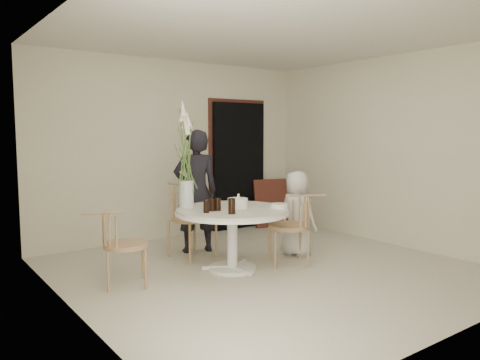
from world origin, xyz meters
TOP-DOWN VIEW (x-y plane):
  - ground at (0.00, 0.00)m, footprint 4.50×4.50m
  - room_shell at (0.00, 0.00)m, footprint 4.50×4.50m
  - doorway at (1.15, 2.19)m, footprint 1.00×0.10m
  - door_trim at (1.15, 2.23)m, footprint 1.12×0.03m
  - table at (-0.35, 0.25)m, footprint 1.33×1.33m
  - picture_frame at (1.67, 1.95)m, footprint 0.64×0.33m
  - chair_far at (-0.46, 1.15)m, footprint 0.58×0.61m
  - chair_right at (0.46, -0.01)m, footprint 0.65×0.63m
  - chair_left at (-1.69, 0.49)m, footprint 0.57×0.55m
  - girl at (-0.25, 1.24)m, footprint 0.69×0.56m
  - boy at (0.71, 0.28)m, footprint 0.44×0.60m
  - birthday_cake at (-0.27, 0.26)m, footprint 0.24×0.24m
  - cola_tumbler_a at (-0.63, 0.25)m, footprint 0.07×0.07m
  - cola_tumbler_b at (-0.56, -0.04)m, footprint 0.10×0.10m
  - cola_tumbler_c at (-0.74, 0.19)m, footprint 0.08×0.08m
  - cola_tumbler_d at (-0.57, 0.22)m, footprint 0.08×0.08m
  - plate_stack at (0.12, -0.04)m, footprint 0.24×0.24m
  - flower_vase at (-0.74, 0.64)m, footprint 0.17×0.17m

SIDE VIEW (x-z plane):
  - ground at x=0.00m, z-range 0.00..0.00m
  - picture_frame at x=1.67m, z-range 0.00..0.81m
  - chair_left at x=-1.69m, z-range 0.12..0.93m
  - boy at x=0.71m, z-range 0.00..1.12m
  - chair_right at x=0.46m, z-range 0.13..0.99m
  - chair_far at x=-0.46m, z-range 0.14..1.08m
  - table at x=-0.35m, z-range 0.25..0.98m
  - plate_stack at x=0.12m, z-range 0.73..0.78m
  - birthday_cake at x=-0.27m, z-range 0.71..0.87m
  - cola_tumbler_c at x=-0.74m, z-range 0.73..0.87m
  - cola_tumbler_a at x=-0.63m, z-range 0.73..0.88m
  - cola_tumbler_d at x=-0.57m, z-range 0.73..0.88m
  - cola_tumbler_b at x=-0.56m, z-range 0.73..0.90m
  - girl at x=-0.25m, z-range 0.00..1.65m
  - doorway at x=1.15m, z-range 0.00..2.10m
  - door_trim at x=1.15m, z-range 0.00..2.22m
  - flower_vase at x=-0.74m, z-range 0.66..1.93m
  - room_shell at x=0.00m, z-range -0.63..3.87m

